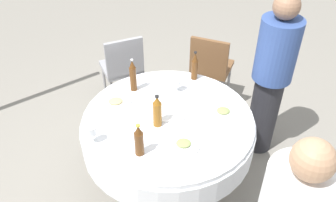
{
  "coord_description": "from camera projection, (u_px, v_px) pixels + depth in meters",
  "views": [
    {
      "loc": [
        0.21,
        2.09,
        2.53
      ],
      "look_at": [
        0.0,
        0.0,
        0.9
      ],
      "focal_mm": 37.62,
      "sensor_mm": 36.0,
      "label": 1
    }
  ],
  "objects": [
    {
      "name": "bottle_amber_east",
      "position": [
        157.0,
        112.0,
        2.61
      ],
      "size": [
        0.07,
        0.07,
        0.28
      ],
      "color": "#8C5619",
      "rests_on": "dining_table"
    },
    {
      "name": "bottle_brown_left",
      "position": [
        139.0,
        141.0,
        2.38
      ],
      "size": [
        0.06,
        0.06,
        0.27
      ],
      "color": "#593314",
      "rests_on": "dining_table"
    },
    {
      "name": "plate_far",
      "position": [
        223.0,
        112.0,
        2.79
      ],
      "size": [
        0.23,
        0.23,
        0.04
      ],
      "color": "white",
      "rests_on": "dining_table"
    },
    {
      "name": "bottle_brown_rear",
      "position": [
        195.0,
        66.0,
        3.11
      ],
      "size": [
        0.06,
        0.06,
        0.28
      ],
      "color": "#593314",
      "rests_on": "dining_table"
    },
    {
      "name": "folded_napkin",
      "position": [
        172.0,
        113.0,
        2.78
      ],
      "size": [
        0.18,
        0.18,
        0.02
      ],
      "primitive_type": "cube",
      "rotation": [
        0.0,
        0.0,
        -0.01
      ],
      "color": "white",
      "rests_on": "dining_table"
    },
    {
      "name": "person_east",
      "position": [
        271.0,
        77.0,
        3.06
      ],
      "size": [
        0.34,
        0.34,
        1.57
      ],
      "rotation": [
        0.0,
        0.0,
        1.93
      ],
      "color": "#26262B",
      "rests_on": "ground_plane"
    },
    {
      "name": "dining_table",
      "position": [
        168.0,
        131.0,
        2.85
      ],
      "size": [
        1.38,
        1.38,
        0.74
      ],
      "color": "white",
      "rests_on": "ground_plane"
    },
    {
      "name": "bottle_brown_right",
      "position": [
        133.0,
        76.0,
        2.96
      ],
      "size": [
        0.06,
        0.06,
        0.3
      ],
      "color": "#593314",
      "rests_on": "dining_table"
    },
    {
      "name": "knife_east",
      "position": [
        223.0,
        137.0,
        2.57
      ],
      "size": [
        0.18,
        0.04,
        0.0
      ],
      "primitive_type": "cube",
      "rotation": [
        0.0,
        0.0,
        0.13
      ],
      "color": "silver",
      "rests_on": "dining_table"
    },
    {
      "name": "chair_near",
      "position": [
        211.0,
        65.0,
        3.78
      ],
      "size": [
        0.54,
        0.54,
        0.87
      ],
      "rotation": [
        0.0,
        0.0,
        2.65
      ],
      "color": "brown",
      "rests_on": "ground_plane"
    },
    {
      "name": "chair_outer",
      "position": [
        123.0,
        66.0,
        3.77
      ],
      "size": [
        0.5,
        0.5,
        0.87
      ],
      "rotation": [
        0.0,
        0.0,
        3.45
      ],
      "color": "#99999E",
      "rests_on": "ground_plane"
    },
    {
      "name": "plate_west",
      "position": [
        184.0,
        145.0,
        2.5
      ],
      "size": [
        0.24,
        0.24,
        0.04
      ],
      "color": "white",
      "rests_on": "dining_table"
    },
    {
      "name": "wine_glass_north",
      "position": [
        177.0,
        82.0,
        2.98
      ],
      "size": [
        0.07,
        0.07,
        0.13
      ],
      "color": "white",
      "rests_on": "dining_table"
    },
    {
      "name": "ground_plane",
      "position": [
        168.0,
        179.0,
        3.21
      ],
      "size": [
        10.0,
        10.0,
        0.0
      ],
      "primitive_type": "plane",
      "color": "gray"
    },
    {
      "name": "wine_glass_right",
      "position": [
        92.0,
        131.0,
        2.48
      ],
      "size": [
        0.07,
        0.07,
        0.14
      ],
      "color": "white",
      "rests_on": "dining_table"
    },
    {
      "name": "plate_mid",
      "position": [
        116.0,
        102.0,
        2.89
      ],
      "size": [
        0.25,
        0.25,
        0.04
      ],
      "color": "white",
      "rests_on": "dining_table"
    }
  ]
}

